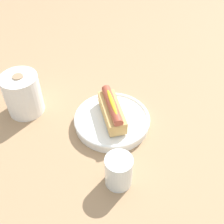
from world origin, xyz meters
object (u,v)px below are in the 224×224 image
at_px(hotdog_front, 112,110).
at_px(paper_towel_roll, 23,94).
at_px(water_glass, 119,172).
at_px(serving_bowl, 112,120).

xyz_separation_m(hotdog_front, paper_towel_roll, (0.09, 0.26, 0.00)).
relative_size(hotdog_front, paper_towel_roll, 1.16).
distance_m(hotdog_front, paper_towel_roll, 0.28).
bearing_deg(hotdog_front, paper_towel_roll, 71.07).
xyz_separation_m(hotdog_front, water_glass, (-0.20, 0.00, -0.02)).
distance_m(serving_bowl, water_glass, 0.20).
bearing_deg(paper_towel_roll, hotdog_front, -108.93).
height_order(serving_bowl, water_glass, water_glass).
distance_m(serving_bowl, hotdog_front, 0.04).
xyz_separation_m(water_glass, paper_towel_roll, (0.29, 0.26, 0.03)).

